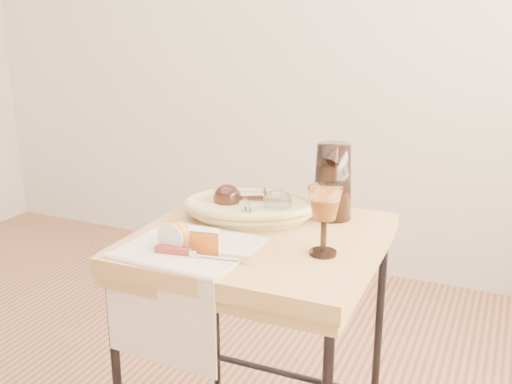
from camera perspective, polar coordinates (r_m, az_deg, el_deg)
The scene contains 11 objects.
wall_back at distance 3.16m, azimuth 1.15°, elevation 17.26°, with size 3.60×0.00×2.70m, color beige.
side_table at distance 1.74m, azimuth 0.28°, elevation -16.05°, with size 0.61×0.61×0.78m, color brown, non-canonical shape.
tea_towel at distance 1.48m, azimuth -6.32°, elevation -5.26°, with size 0.30×0.27×0.01m, color white.
bread_basket at distance 1.67m, azimuth -0.50°, elevation -1.70°, with size 0.33×0.23×0.05m, color #958054, non-canonical shape.
goblet_lying_a at distance 1.68m, azimuth -1.21°, elevation -0.56°, with size 0.13×0.08×0.08m, color #45251C, non-canonical shape.
goblet_lying_b at distance 1.62m, azimuth 0.79°, elevation -1.25°, with size 0.13×0.08×0.08m, color white, non-canonical shape.
pitcher at distance 1.67m, azimuth 7.33°, elevation 1.02°, with size 0.15×0.23×0.25m, color black, non-canonical shape.
wine_goblet at distance 1.41m, azimuth 6.51°, elevation -2.75°, with size 0.08×0.08×0.17m, color white, non-canonical shape.
apple_half at distance 1.46m, azimuth -7.77°, elevation -4.01°, with size 0.08×0.04×0.07m, color #BB0E00.
apple_wedge at distance 1.45m, azimuth -5.08°, elevation -4.50°, with size 0.07×0.04×0.05m, color silver.
table_knife at distance 1.42m, azimuth -5.59°, elevation -5.74°, with size 0.23×0.02×0.02m, color silver, non-canonical shape.
Camera 1 is at (1.23, -1.11, 1.34)m, focal length 41.94 mm.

